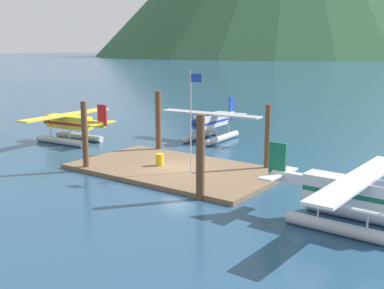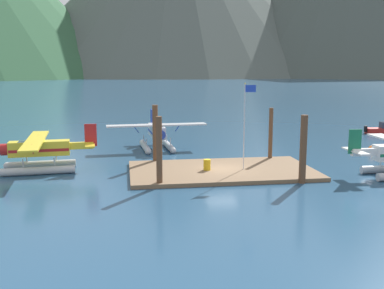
{
  "view_description": "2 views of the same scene",
  "coord_description": "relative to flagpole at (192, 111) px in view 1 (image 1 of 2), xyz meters",
  "views": [
    {
      "loc": [
        20.61,
        -26.32,
        8.88
      ],
      "look_at": [
        -0.53,
        2.79,
        1.46
      ],
      "focal_mm": 44.31,
      "sensor_mm": 36.0,
      "label": 1
    },
    {
      "loc": [
        -7.77,
        -35.26,
        8.48
      ],
      "look_at": [
        -2.05,
        2.76,
        1.91
      ],
      "focal_mm": 42.07,
      "sensor_mm": 36.0,
      "label": 2
    }
  ],
  "objects": [
    {
      "name": "seaplane_yellow_port_fwd",
      "position": [
        -16.64,
        3.09,
        -3.01
      ],
      "size": [
        7.97,
        10.48,
        3.84
      ],
      "color": "#B7BABF",
      "rests_on": "ground"
    },
    {
      "name": "fuel_drum",
      "position": [
        -3.09,
        0.2,
        -3.85
      ],
      "size": [
        0.62,
        0.62,
        0.88
      ],
      "color": "gold",
      "rests_on": "dock_platform"
    },
    {
      "name": "flagpole",
      "position": [
        0.0,
        0.0,
        0.0
      ],
      "size": [
        0.95,
        0.1,
        7.01
      ],
      "color": "silver",
      "rests_on": "dock_platform"
    },
    {
      "name": "ground_plane",
      "position": [
        -1.83,
        0.45,
        -4.59
      ],
      "size": [
        1200.0,
        1200.0,
        0.0
      ],
      "primitive_type": "plane",
      "color": "navy"
    },
    {
      "name": "piling_near_right",
      "position": [
        3.37,
        -3.81,
        -2.04
      ],
      "size": [
        0.51,
        0.51,
        5.09
      ],
      "primitive_type": "cylinder",
      "color": "brown",
      "rests_on": "ground"
    },
    {
      "name": "piling_far_right",
      "position": [
        3.56,
        4.28,
        -2.14
      ],
      "size": [
        0.37,
        0.37,
        4.91
      ],
      "primitive_type": "cylinder",
      "color": "brown",
      "rests_on": "ground"
    },
    {
      "name": "seaplane_silver_bow_left",
      "position": [
        -6.31,
        11.88,
        -3.01
      ],
      "size": [
        10.47,
        7.97,
        3.84
      ],
      "color": "#B7BABF",
      "rests_on": "ground"
    },
    {
      "name": "piling_far_left",
      "position": [
        -6.95,
        4.68,
        -1.96
      ],
      "size": [
        0.49,
        0.49,
        5.26
      ],
      "primitive_type": "cylinder",
      "color": "brown",
      "rests_on": "ground"
    },
    {
      "name": "seaplane_white_stbd_aft",
      "position": [
        12.06,
        -3.08,
        -3.01
      ],
      "size": [
        7.98,
        10.43,
        3.84
      ],
      "color": "#B7BABF",
      "rests_on": "ground"
    },
    {
      "name": "dock_platform",
      "position": [
        -1.83,
        0.45,
        -4.44
      ],
      "size": [
        14.97,
        8.58,
        0.3
      ],
      "primitive_type": "cube",
      "color": "brown",
      "rests_on": "ground"
    },
    {
      "name": "piling_near_left",
      "position": [
        -7.22,
        -3.24,
        -2.04
      ],
      "size": [
        0.44,
        0.44,
        5.1
      ],
      "primitive_type": "cylinder",
      "color": "brown",
      "rests_on": "ground"
    }
  ]
}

